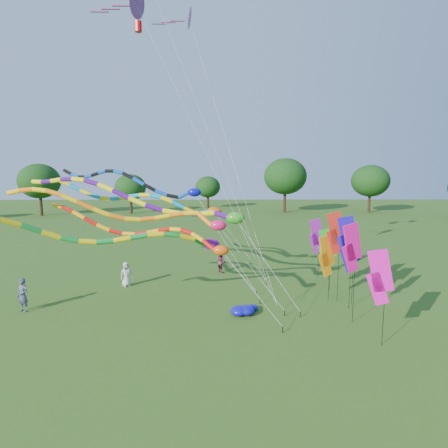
{
  "coord_description": "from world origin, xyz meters",
  "views": [
    {
      "loc": [
        -0.59,
        -15.24,
        7.56
      ],
      "look_at": [
        -0.37,
        3.72,
        4.8
      ],
      "focal_mm": 30.0,
      "sensor_mm": 36.0,
      "label": 1
    }
  ],
  "objects_px": {
    "tube_kite_red": "(155,233)",
    "person_a": "(126,274)",
    "blue_nylon_heap": "(243,308)",
    "person_c": "(221,262)",
    "person_b": "(23,295)",
    "tube_kite_orange": "(140,212)"
  },
  "relations": [
    {
      "from": "tube_kite_red",
      "to": "person_a",
      "type": "relative_size",
      "value": 7.51
    },
    {
      "from": "blue_nylon_heap",
      "to": "person_c",
      "type": "xyz_separation_m",
      "value": [
        -1.12,
        7.88,
        0.57
      ]
    },
    {
      "from": "tube_kite_red",
      "to": "person_b",
      "type": "relative_size",
      "value": 6.58
    },
    {
      "from": "tube_kite_orange",
      "to": "person_b",
      "type": "relative_size",
      "value": 7.68
    },
    {
      "from": "tube_kite_orange",
      "to": "person_c",
      "type": "bearing_deg",
      "value": 66.56
    },
    {
      "from": "tube_kite_orange",
      "to": "person_a",
      "type": "xyz_separation_m",
      "value": [
        -2.03,
        4.67,
        -4.59
      ]
    },
    {
      "from": "blue_nylon_heap",
      "to": "person_b",
      "type": "distance_m",
      "value": 11.8
    },
    {
      "from": "blue_nylon_heap",
      "to": "person_b",
      "type": "height_order",
      "value": "person_b"
    },
    {
      "from": "tube_kite_red",
      "to": "person_c",
      "type": "xyz_separation_m",
      "value": [
        3.46,
        7.95,
        -3.51
      ]
    },
    {
      "from": "person_b",
      "to": "person_c",
      "type": "bearing_deg",
      "value": 58.6
    },
    {
      "from": "person_c",
      "to": "tube_kite_orange",
      "type": "bearing_deg",
      "value": 122.82
    },
    {
      "from": "person_a",
      "to": "person_b",
      "type": "xyz_separation_m",
      "value": [
        -4.45,
        -4.4,
        0.11
      ]
    },
    {
      "from": "tube_kite_red",
      "to": "tube_kite_orange",
      "type": "distance_m",
      "value": 1.3
    },
    {
      "from": "tube_kite_orange",
      "to": "person_c",
      "type": "xyz_separation_m",
      "value": [
        4.18,
        7.98,
        -4.59
      ]
    },
    {
      "from": "person_a",
      "to": "person_c",
      "type": "bearing_deg",
      "value": -3.38
    },
    {
      "from": "tube_kite_red",
      "to": "tube_kite_orange",
      "type": "height_order",
      "value": "tube_kite_orange"
    },
    {
      "from": "tube_kite_orange",
      "to": "person_c",
      "type": "distance_m",
      "value": 10.11
    },
    {
      "from": "tube_kite_orange",
      "to": "person_a",
      "type": "bearing_deg",
      "value": 117.73
    },
    {
      "from": "tube_kite_orange",
      "to": "person_b",
      "type": "height_order",
      "value": "tube_kite_orange"
    },
    {
      "from": "blue_nylon_heap",
      "to": "person_b",
      "type": "relative_size",
      "value": 0.81
    },
    {
      "from": "tube_kite_red",
      "to": "person_c",
      "type": "relative_size",
      "value": 7.56
    },
    {
      "from": "tube_kite_red",
      "to": "person_a",
      "type": "xyz_separation_m",
      "value": [
        -2.75,
        4.64,
        -3.5
      ]
    }
  ]
}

